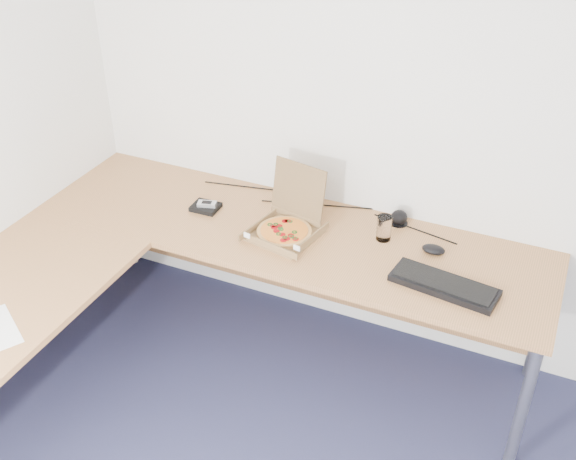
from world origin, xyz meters
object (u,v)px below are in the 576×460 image
at_px(desk, 184,268).
at_px(keyboard, 444,285).
at_px(drinking_glass, 384,228).
at_px(pizza_box, 286,228).
at_px(wallet, 206,207).

bearing_deg(desk, keyboard, 14.80).
bearing_deg(drinking_glass, keyboard, -35.93).
xyz_separation_m(desk, keyboard, (1.11, 0.29, 0.04)).
relative_size(desk, drinking_glass, 20.39).
height_order(desk, drinking_glass, drinking_glass).
relative_size(pizza_box, wallet, 2.50).
distance_m(desk, wallet, 0.46).
xyz_separation_m(desk, drinking_glass, (0.76, 0.54, 0.09)).
distance_m(desk, drinking_glass, 0.94).
bearing_deg(pizza_box, drinking_glass, 29.84).
xyz_separation_m(drinking_glass, wallet, (-0.90, -0.11, -0.05)).
distance_m(desk, keyboard, 1.14).
relative_size(desk, pizza_box, 7.43).
distance_m(desk, pizza_box, 0.52).
bearing_deg(pizza_box, wallet, -173.82).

